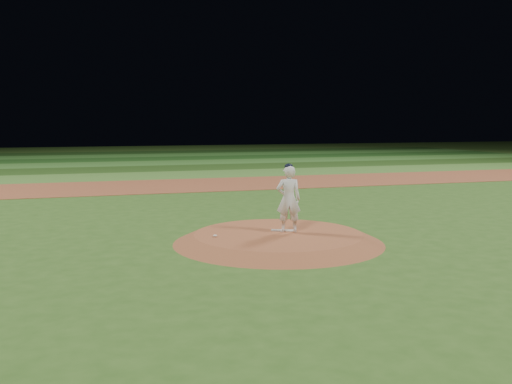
% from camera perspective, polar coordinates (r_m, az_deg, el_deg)
% --- Properties ---
extents(ground, '(120.00, 120.00, 0.00)m').
position_cam_1_polar(ground, '(15.00, 2.25, -5.08)').
color(ground, '#325B1D').
rests_on(ground, ground).
extents(infield_dirt_band, '(70.00, 6.00, 0.02)m').
position_cam_1_polar(infield_dirt_band, '(28.43, -7.10, 0.68)').
color(infield_dirt_band, brown).
rests_on(infield_dirt_band, ground).
extents(outfield_stripe_0, '(70.00, 5.00, 0.02)m').
position_cam_1_polar(outfield_stripe_0, '(33.84, -8.71, 1.68)').
color(outfield_stripe_0, '#44792C').
rests_on(outfield_stripe_0, ground).
extents(outfield_stripe_1, '(70.00, 5.00, 0.02)m').
position_cam_1_polar(outfield_stripe_1, '(38.77, -9.79, 2.34)').
color(outfield_stripe_1, '#234716').
rests_on(outfield_stripe_1, ground).
extents(outfield_stripe_2, '(70.00, 5.00, 0.02)m').
position_cam_1_polar(outfield_stripe_2, '(43.72, -10.62, 2.85)').
color(outfield_stripe_2, '#3A782B').
rests_on(outfield_stripe_2, ground).
extents(outfield_stripe_3, '(70.00, 5.00, 0.02)m').
position_cam_1_polar(outfield_stripe_3, '(48.68, -11.29, 3.26)').
color(outfield_stripe_3, '#1E4E19').
rests_on(outfield_stripe_3, ground).
extents(outfield_stripe_4, '(70.00, 5.00, 0.02)m').
position_cam_1_polar(outfield_stripe_4, '(53.65, -11.83, 3.59)').
color(outfield_stripe_4, '#37792C').
rests_on(outfield_stripe_4, ground).
extents(outfield_stripe_5, '(70.00, 5.00, 0.02)m').
position_cam_1_polar(outfield_stripe_5, '(58.63, -12.28, 3.86)').
color(outfield_stripe_5, '#1D4616').
rests_on(outfield_stripe_5, ground).
extents(pitchers_mound, '(5.50, 5.50, 0.25)m').
position_cam_1_polar(pitchers_mound, '(14.98, 2.25, -4.61)').
color(pitchers_mound, '#9C5330').
rests_on(pitchers_mound, ground).
extents(pitching_rubber, '(0.61, 0.39, 0.03)m').
position_cam_1_polar(pitching_rubber, '(15.26, 2.66, -3.86)').
color(pitching_rubber, white).
rests_on(pitching_rubber, pitchers_mound).
extents(rosin_bag, '(0.11, 0.11, 0.06)m').
position_cam_1_polar(rosin_bag, '(14.51, -4.11, -4.39)').
color(rosin_bag, white).
rests_on(rosin_bag, pitchers_mound).
extents(pitcher_on_mound, '(0.72, 0.56, 1.82)m').
position_cam_1_polar(pitcher_on_mound, '(14.99, 3.27, -0.66)').
color(pitcher_on_mound, white).
rests_on(pitcher_on_mound, pitchers_mound).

